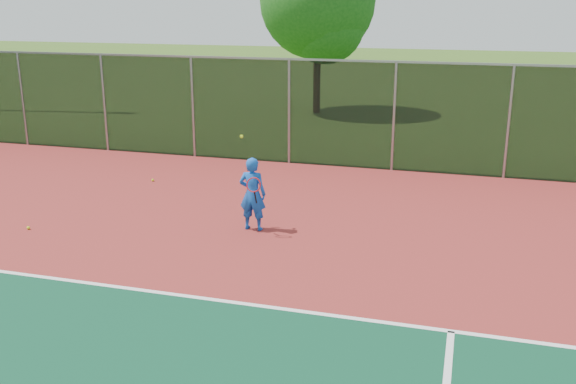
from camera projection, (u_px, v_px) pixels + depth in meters
The scene contains 6 objects.
court_apron at pixel (299, 347), 8.83m from camera, with size 30.00×20.00×0.02m, color maroon.
fence_back at pixel (394, 116), 17.60m from camera, with size 30.00×0.06×3.03m.
tennis_player at pixel (253, 194), 13.15m from camera, with size 0.59×0.60×1.97m.
practice_ball_1 at pixel (153, 180), 16.89m from camera, with size 0.07×0.07×0.07m, color #C5DF19.
practice_ball_2 at pixel (28, 228), 13.34m from camera, with size 0.07×0.07×0.07m, color #C5DF19.
tree_back_left at pixel (320, 6), 26.06m from camera, with size 4.74×4.74×6.96m.
Camera 1 is at (2.02, -5.59, 4.60)m, focal length 40.00 mm.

